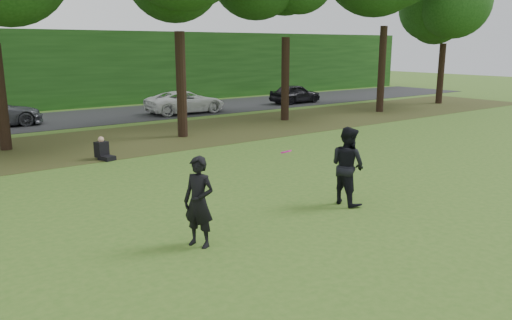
{
  "coord_description": "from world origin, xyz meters",
  "views": [
    {
      "loc": [
        -6.61,
        -7.47,
        4.02
      ],
      "look_at": [
        0.45,
        2.0,
        1.3
      ],
      "focal_mm": 35.0,
      "sensor_mm": 36.0,
      "label": 1
    }
  ],
  "objects": [
    {
      "name": "far_hedge",
      "position": [
        0.0,
        27.0,
        2.5
      ],
      "size": [
        70.0,
        3.0,
        5.0
      ],
      "primitive_type": "cube",
      "color": "#173E11",
      "rests_on": "ground"
    },
    {
      "name": "ground",
      "position": [
        0.0,
        0.0,
        0.0
      ],
      "size": [
        120.0,
        120.0,
        0.0
      ],
      "primitive_type": "plane",
      "color": "#365D1D",
      "rests_on": "ground"
    },
    {
      "name": "leaf_litter",
      "position": [
        0.0,
        13.0,
        0.01
      ],
      "size": [
        60.0,
        7.0,
        0.01
      ],
      "primitive_type": "cube",
      "color": "#473319",
      "rests_on": "ground"
    },
    {
      "name": "frisbee",
      "position": [
        0.88,
        1.39,
        1.56
      ],
      "size": [
        0.3,
        0.3,
        0.11
      ],
      "color": "#EC139B",
      "rests_on": "ground"
    },
    {
      "name": "parked_cars",
      "position": [
        -0.79,
        19.73,
        0.72
      ],
      "size": [
        39.02,
        3.6,
        1.46
      ],
      "color": "black",
      "rests_on": "street"
    },
    {
      "name": "street",
      "position": [
        0.0,
        21.0,
        0.01
      ],
      "size": [
        70.0,
        7.0,
        0.02
      ],
      "primitive_type": "cube",
      "color": "black",
      "rests_on": "ground"
    },
    {
      "name": "player_left",
      "position": [
        -1.8,
        0.92,
        0.94
      ],
      "size": [
        0.7,
        0.81,
        1.88
      ],
      "primitive_type": "imported",
      "rotation": [
        0.0,
        0.0,
        -1.12
      ],
      "color": "black",
      "rests_on": "ground"
    },
    {
      "name": "player_right",
      "position": [
        2.69,
        1.08,
        1.01
      ],
      "size": [
        0.79,
        1.0,
        2.02
      ],
      "primitive_type": "imported",
      "rotation": [
        0.0,
        0.0,
        1.55
      ],
      "color": "black",
      "rests_on": "ground"
    },
    {
      "name": "seated_person",
      "position": [
        -0.54,
        9.91,
        0.31
      ],
      "size": [
        0.6,
        0.82,
        0.83
      ],
      "rotation": [
        0.0,
        0.0,
        0.28
      ],
      "color": "black",
      "rests_on": "ground"
    }
  ]
}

